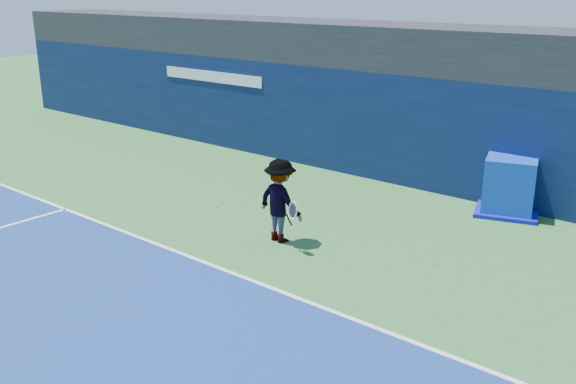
% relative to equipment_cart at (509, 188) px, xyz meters
% --- Properties ---
extents(ground, '(80.00, 80.00, 0.00)m').
position_rel_equipment_cart_xyz_m(ground, '(-3.43, -9.74, -0.63)').
color(ground, '#326D31').
rests_on(ground, ground).
extents(baseline, '(24.00, 0.10, 0.01)m').
position_rel_equipment_cart_xyz_m(baseline, '(-3.43, -6.74, -0.62)').
color(baseline, white).
rests_on(baseline, ground).
extents(stadium_band, '(36.00, 3.00, 1.20)m').
position_rel_equipment_cart_xyz_m(stadium_band, '(-3.43, 1.76, 2.97)').
color(stadium_band, black).
rests_on(stadium_band, back_wall_assembly).
extents(back_wall_assembly, '(36.00, 1.03, 3.00)m').
position_rel_equipment_cart_xyz_m(back_wall_assembly, '(-3.43, 0.76, 0.87)').
color(back_wall_assembly, '#0A1639').
rests_on(back_wall_assembly, ground).
extents(equipment_cart, '(1.81, 1.81, 1.38)m').
position_rel_equipment_cart_xyz_m(equipment_cart, '(0.00, 0.00, 0.00)').
color(equipment_cart, '#0D37B7').
rests_on(equipment_cart, ground).
extents(tennis_player, '(1.37, 0.78, 1.81)m').
position_rel_equipment_cart_xyz_m(tennis_player, '(-3.06, -4.88, 0.28)').
color(tennis_player, silver).
rests_on(tennis_player, ground).
extents(tennis_ball, '(0.06, 0.06, 0.06)m').
position_rel_equipment_cart_xyz_m(tennis_ball, '(-6.06, -4.40, 0.52)').
color(tennis_ball, '#A4D017').
rests_on(tennis_ball, ground).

